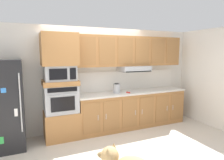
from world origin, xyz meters
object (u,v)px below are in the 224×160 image
at_px(refrigerator, 2,105).
at_px(built_in_oven, 61,98).
at_px(microwave, 60,73).
at_px(electric_kettle, 117,88).
at_px(screwdriver, 128,92).

xyz_separation_m(refrigerator, built_in_oven, (1.12, 0.07, 0.02)).
distance_m(refrigerator, microwave, 1.26).
xyz_separation_m(refrigerator, electric_kettle, (2.45, 0.02, 0.15)).
bearing_deg(screwdriver, microwave, 174.55).
xyz_separation_m(refrigerator, microwave, (1.12, 0.07, 0.58)).
xyz_separation_m(microwave, electric_kettle, (1.33, -0.05, -0.43)).
bearing_deg(microwave, refrigerator, -176.54).
distance_m(refrigerator, built_in_oven, 1.12).
bearing_deg(electric_kettle, microwave, 177.96).
height_order(built_in_oven, electric_kettle, built_in_oven).
distance_m(microwave, screwdriver, 1.69).
bearing_deg(screwdriver, electric_kettle, 158.46).
distance_m(refrigerator, electric_kettle, 2.45).
relative_size(refrigerator, built_in_oven, 2.51).
bearing_deg(screwdriver, refrigerator, 178.21).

